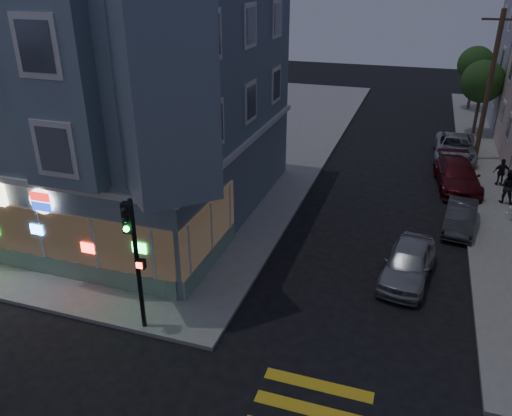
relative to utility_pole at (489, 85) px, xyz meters
The scene contains 14 objects.
ground 27.26m from the utility_pole, 116.57° to the right, with size 120.00×120.00×0.00m, color black.
sidewalk_nw 25.95m from the utility_pole, behind, with size 33.00×42.00×0.15m, color gray.
corner_building 22.24m from the utility_pole, 144.13° to the right, with size 14.60×14.60×11.40m.
utility_pole is the anchor object (origin of this frame).
street_tree_near 6.06m from the utility_pole, 88.09° to the left, with size 3.00×3.00×5.30m.
street_tree_far 14.03m from the utility_pole, 89.18° to the left, with size 3.00×3.00×5.30m.
pedestrian_a 7.91m from the utility_pole, 81.75° to the right, with size 0.88×0.69×1.81m, color black.
pedestrian_b 5.96m from the utility_pole, 77.23° to the right, with size 0.90×0.37×1.53m, color black.
parked_car_a 16.58m from the utility_pole, 102.21° to the right, with size 1.71×4.25×1.45m, color #A0A4A8.
parked_car_b 11.38m from the utility_pole, 97.05° to the right, with size 1.32×3.78×1.25m, color #37383C.
parked_car_c 6.80m from the utility_pole, 103.76° to the right, with size 2.12×5.22×1.51m, color #57141B.
parked_car_d 4.25m from the utility_pole, behind, with size 2.51×5.44×1.51m, color #A4A8AF.
traffic_signal 24.75m from the utility_pole, 117.96° to the right, with size 0.56×0.52×4.67m.
fire_hydrant 10.06m from the utility_pole, 83.70° to the right, with size 0.42×0.24×0.73m.
Camera 1 is at (8.26, -9.34, 10.88)m, focal length 35.00 mm.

